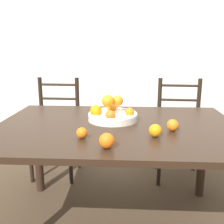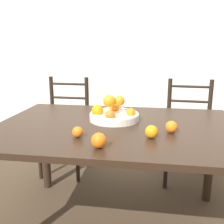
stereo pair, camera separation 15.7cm
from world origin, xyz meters
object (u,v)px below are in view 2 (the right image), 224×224
(orange_loose_0, at_px, (99,140))
(chair_right, at_px, (188,134))
(orange_loose_2, at_px, (172,127))
(fruit_bowl, at_px, (114,114))
(chair_left, at_px, (66,128))
(orange_loose_1, at_px, (78,132))
(orange_loose_3, at_px, (152,132))

(orange_loose_0, distance_m, chair_right, 1.41)
(orange_loose_0, distance_m, orange_loose_2, 0.48)
(fruit_bowl, distance_m, chair_left, 0.99)
(orange_loose_0, relative_size, chair_left, 0.08)
(orange_loose_2, distance_m, chair_left, 1.38)
(chair_right, bearing_deg, chair_left, -176.40)
(orange_loose_0, bearing_deg, chair_left, 115.95)
(orange_loose_2, bearing_deg, orange_loose_1, -162.84)
(orange_loose_0, relative_size, orange_loose_2, 1.10)
(chair_right, bearing_deg, orange_loose_0, -112.67)
(orange_loose_0, height_order, chair_right, chair_right)
(orange_loose_1, height_order, orange_loose_3, orange_loose_3)
(orange_loose_2, height_order, orange_loose_3, orange_loose_3)
(fruit_bowl, bearing_deg, chair_left, 130.01)
(orange_loose_2, relative_size, chair_left, 0.07)
(orange_loose_3, height_order, chair_left, chair_left)
(orange_loose_0, bearing_deg, orange_loose_3, 36.08)
(orange_loose_2, xyz_separation_m, chair_left, (-0.97, 0.93, -0.34))
(orange_loose_2, xyz_separation_m, orange_loose_3, (-0.11, -0.11, 0.00))
(orange_loose_2, xyz_separation_m, chair_right, (0.23, 0.93, -0.34))
(chair_left, bearing_deg, orange_loose_0, -62.17)
(orange_loose_2, bearing_deg, orange_loose_3, -135.94)
(orange_loose_3, bearing_deg, fruit_bowl, 128.22)
(orange_loose_1, bearing_deg, orange_loose_2, 17.16)
(orange_loose_2, relative_size, chair_right, 0.07)
(orange_loose_1, bearing_deg, fruit_bowl, 69.12)
(fruit_bowl, bearing_deg, chair_right, 49.33)
(fruit_bowl, height_order, orange_loose_0, fruit_bowl)
(fruit_bowl, relative_size, chair_right, 0.35)
(orange_loose_0, distance_m, orange_loose_1, 0.20)
(fruit_bowl, height_order, orange_loose_3, fruit_bowl)
(chair_left, bearing_deg, orange_loose_2, -41.85)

